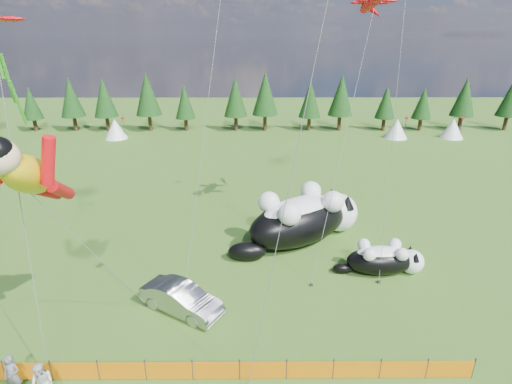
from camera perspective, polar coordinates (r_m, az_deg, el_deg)
ground at (r=21.21m, az=-4.92°, el=-19.19°), size 160.00×160.00×0.00m
safety_fence at (r=18.69m, az=-5.72°, el=-24.02°), size 22.06×0.06×1.10m
tree_line at (r=61.82m, az=-1.89°, el=12.39°), size 90.00×4.00×8.00m
festival_tents at (r=58.14m, az=9.06°, el=8.94°), size 50.00×3.20×2.80m
cat_large at (r=28.31m, az=6.92°, el=-3.65°), size 9.59×7.52×3.88m
cat_small at (r=26.12m, az=17.87°, el=-9.09°), size 5.61×2.05×2.03m
car at (r=22.28m, az=-10.62°, el=-14.75°), size 4.82×3.78×1.53m
spectator_a at (r=20.36m, az=-31.45°, el=-21.43°), size 0.73×0.52×1.91m
spectator_b at (r=19.41m, az=-28.20°, el=-23.05°), size 1.04×0.74×1.94m
superhero_kite at (r=18.36m, az=-29.62°, el=2.16°), size 5.89×5.93×11.36m
gecko_kite at (r=29.03m, az=16.43°, el=24.78°), size 5.98×10.97×18.16m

